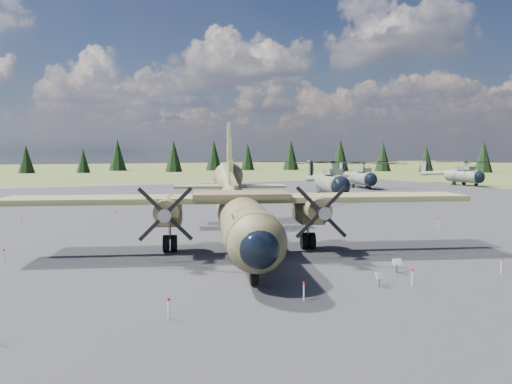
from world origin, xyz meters
name	(u,v)px	position (x,y,z in m)	size (l,w,h in m)	color
ground	(261,243)	(0.00, 0.00, 0.00)	(500.00, 500.00, 0.00)	#54602A
apron	(216,224)	(0.00, 10.00, 0.00)	(120.00, 120.00, 0.04)	#5E5D62
transport_plane	(239,207)	(-2.24, -1.44, 2.80)	(29.15, 25.99, 9.75)	#30391F
helicopter_near	(332,172)	(22.88, 27.05, 3.72)	(25.10, 26.06, 5.24)	slate
helicopter_mid	(363,170)	(38.21, 41.17, 3.27)	(21.70, 22.84, 4.62)	slate
helicopter_far	(464,168)	(60.71, 39.80, 3.31)	(18.59, 21.78, 4.66)	slate
info_placard_left	(379,277)	(0.46, -12.95, 0.48)	(0.48, 0.26, 0.72)	gray
info_placard_right	(397,264)	(3.00, -11.15, 0.53)	(0.53, 0.28, 0.80)	gray
barrier_fence	(256,236)	(-0.46, -0.08, 0.51)	(33.12, 29.62, 0.85)	silver
treeline	(319,173)	(6.04, 2.18, 4.81)	(283.18, 295.62, 10.90)	black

